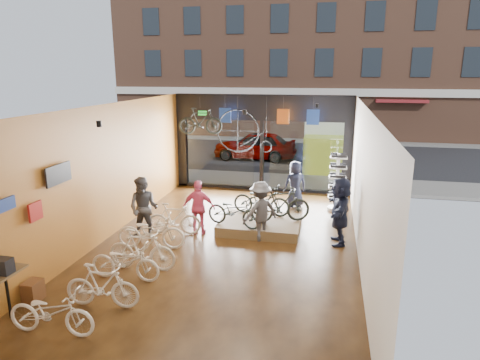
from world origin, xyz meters
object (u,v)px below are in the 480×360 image
(customer_5, at_px, (340,211))
(hung_bike, at_px, (200,121))
(display_bike_right, at_px, (261,200))
(customer_1, at_px, (144,208))
(customer_3, at_px, (260,211))
(floor_bike_2, at_px, (125,262))
(sunglasses_rack, at_px, (337,182))
(floor_bike_0, at_px, (51,312))
(customer_4, at_px, (295,184))
(floor_bike_5, at_px, (174,219))
(penny_farthing, at_px, (247,133))
(floor_bike_3, at_px, (142,250))
(customer_2, at_px, (199,207))
(floor_bike_1, at_px, (102,286))
(display_platform, at_px, (260,225))
(display_bike_left, at_px, (234,211))
(street_car, at_px, (255,145))
(floor_bike_4, at_px, (151,232))
(display_bike_mid, at_px, (280,205))
(box_truck, at_px, (328,141))

(customer_5, xyz_separation_m, hung_bike, (-4.98, 3.30, 1.98))
(display_bike_right, bearing_deg, customer_5, -107.69)
(customer_1, xyz_separation_m, customer_3, (3.25, 0.59, -0.05))
(floor_bike_2, height_order, sunglasses_rack, sunglasses_rack)
(floor_bike_0, bearing_deg, customer_4, -25.59)
(floor_bike_5, xyz_separation_m, sunglasses_rack, (4.68, 3.30, 0.52))
(customer_3, bearing_deg, floor_bike_0, 18.31)
(customer_1, xyz_separation_m, penny_farthing, (2.07, 4.53, 1.60))
(floor_bike_3, distance_m, floor_bike_5, 2.36)
(floor_bike_0, distance_m, floor_bike_2, 2.26)
(customer_1, xyz_separation_m, customer_2, (1.42, 0.66, -0.09))
(floor_bike_1, bearing_deg, floor_bike_0, 153.73)
(customer_2, xyz_separation_m, hung_bike, (-0.96, 3.42, 2.11))
(display_platform, distance_m, display_bike_right, 0.84)
(customer_2, bearing_deg, penny_farthing, -102.93)
(display_platform, xyz_separation_m, display_bike_left, (-0.66, -0.63, 0.60))
(sunglasses_rack, xyz_separation_m, penny_farthing, (-3.31, 0.75, 1.50))
(sunglasses_rack, bearing_deg, street_car, 109.30)
(floor_bike_3, distance_m, display_bike_right, 4.43)
(floor_bike_4, bearing_deg, customer_1, 28.45)
(street_car, bearing_deg, display_bike_mid, 14.05)
(floor_bike_1, relative_size, customer_4, 0.95)
(display_bike_right, bearing_deg, penny_farthing, 28.38)
(street_car, height_order, customer_5, customer_5)
(display_bike_mid, xyz_separation_m, hung_bike, (-3.27, 2.74, 2.08))
(floor_bike_0, distance_m, customer_3, 6.05)
(floor_bike_1, xyz_separation_m, display_bike_right, (2.36, 5.54, 0.31))
(display_bike_left, height_order, customer_4, customer_4)
(floor_bike_3, relative_size, customer_1, 0.94)
(box_truck, distance_m, customer_1, 11.96)
(display_bike_mid, height_order, customer_4, customer_4)
(display_bike_right, bearing_deg, customer_2, 134.70)
(floor_bike_5, distance_m, display_bike_left, 1.80)
(customer_5, relative_size, sunglasses_rack, 0.95)
(display_bike_mid, distance_m, customer_4, 2.57)
(floor_bike_5, distance_m, display_bike_right, 2.77)
(box_truck, distance_m, hung_bike, 8.31)
(floor_bike_4, relative_size, customer_2, 1.12)
(customer_1, relative_size, customer_5, 0.95)
(display_platform, relative_size, display_bike_right, 1.33)
(floor_bike_2, xyz_separation_m, customer_3, (2.64, 3.02, 0.41))
(floor_bike_0, height_order, display_bike_right, display_bike_right)
(display_platform, relative_size, customer_3, 1.41)
(floor_bike_3, xyz_separation_m, customer_1, (-0.77, 1.88, 0.39))
(street_car, distance_m, customer_1, 11.94)
(hung_bike, bearing_deg, customer_3, -150.67)
(floor_bike_1, height_order, customer_2, customer_2)
(display_bike_mid, bearing_deg, customer_1, 88.56)
(box_truck, distance_m, customer_4, 7.07)
(box_truck, xyz_separation_m, hung_bike, (-4.49, -6.80, 1.64))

